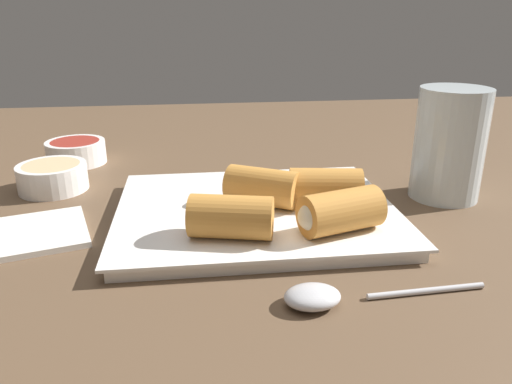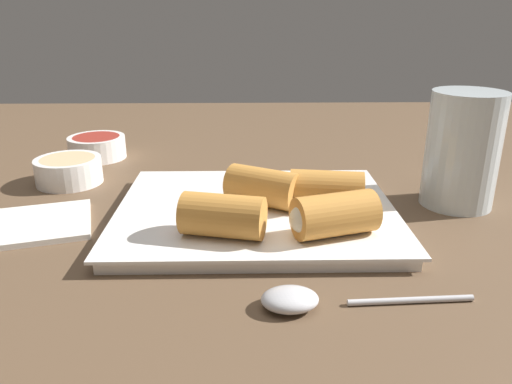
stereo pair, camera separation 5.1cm
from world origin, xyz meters
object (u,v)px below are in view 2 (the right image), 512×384
object	(u,v)px
dipping_bowl_far	(97,146)
napkin	(32,225)
serving_plate	(256,213)
spoon	(302,299)
drinking_glass	(462,150)
dipping_bowl_near	(69,170)

from	to	relation	value
dipping_bowl_far	napkin	size ratio (longest dim) A/B	0.60
serving_plate	napkin	bearing A→B (deg)	-175.95
serving_plate	spoon	xyz separation A→B (cm)	(3.13, -16.74, -0.05)
napkin	dipping_bowl_far	bearing A→B (deg)	90.10
dipping_bowl_far	drinking_glass	bearing A→B (deg)	-22.71
serving_plate	napkin	xyz separation A→B (cm)	(-23.18, -1.64, -0.46)
dipping_bowl_near	spoon	bearing A→B (deg)	-47.05
spoon	drinking_glass	distance (cm)	29.24
serving_plate	drinking_glass	distance (cm)	24.01
serving_plate	drinking_glass	bearing A→B (deg)	9.69
dipping_bowl_far	spoon	world-z (taller)	dipping_bowl_far
serving_plate	dipping_bowl_near	size ratio (longest dim) A/B	3.52
spoon	drinking_glass	size ratio (longest dim) A/B	1.28
serving_plate	spoon	bearing A→B (deg)	-79.40
dipping_bowl_near	napkin	world-z (taller)	dipping_bowl_near
drinking_glass	napkin	bearing A→B (deg)	-173.13
dipping_bowl_near	drinking_glass	world-z (taller)	drinking_glass
dipping_bowl_near	spoon	distance (cm)	39.45
drinking_glass	serving_plate	bearing A→B (deg)	-170.31
spoon	dipping_bowl_far	bearing A→B (deg)	123.37
dipping_bowl_near	napkin	distance (cm)	13.86
napkin	spoon	bearing A→B (deg)	-29.85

